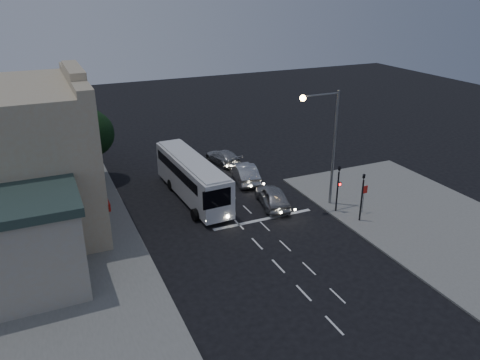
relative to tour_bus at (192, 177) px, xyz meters
name	(u,v)px	position (x,y,z in m)	size (l,w,h in m)	color
ground	(251,237)	(1.55, -7.82, -1.84)	(120.00, 120.00, 0.00)	black
sidewalk_near	(436,225)	(14.55, -11.82, -1.78)	(12.00, 24.00, 0.12)	slate
sidewalk_far	(43,223)	(-11.45, 0.18, -1.78)	(12.00, 50.00, 0.12)	slate
road_markings	(247,214)	(2.84, -4.52, -1.84)	(8.00, 30.55, 0.01)	silver
tour_bus	(192,177)	(0.00, 0.00, 0.00)	(2.84, 11.21, 3.41)	silver
car_suv	(273,197)	(5.25, -4.02, -1.04)	(1.90, 4.72, 1.61)	#A2A2A3
car_sedan_a	(244,173)	(5.34, 1.48, -1.03)	(1.73, 4.96, 1.63)	#ADADAD
car_sedan_b	(223,157)	(5.33, 6.45, -1.17)	(1.88, 4.62, 1.34)	#A0A0A0
traffic_signal_main	(338,183)	(9.15, -7.04, 0.58)	(0.25, 0.35, 4.10)	black
traffic_signal_side	(362,192)	(9.85, -9.02, 0.58)	(0.18, 0.15, 4.10)	black
regulatory_sign	(364,195)	(10.85, -8.06, -0.25)	(0.45, 0.12, 2.20)	slate
streetlight	(328,136)	(8.90, -5.62, 3.89)	(3.32, 0.44, 9.00)	slate
main_building	(16,159)	(-12.40, 0.18, 3.31)	(10.12, 12.00, 11.00)	tan
low_building_south	(14,247)	(-12.95, -8.32, 1.16)	(7.40, 5.40, 5.70)	#9D9C96
low_building_north	(25,136)	(-11.95, 12.18, 1.55)	(9.40, 9.40, 6.50)	#9D9C96
street_tree	(90,132)	(-6.65, 7.20, 2.65)	(4.00, 4.00, 6.20)	black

